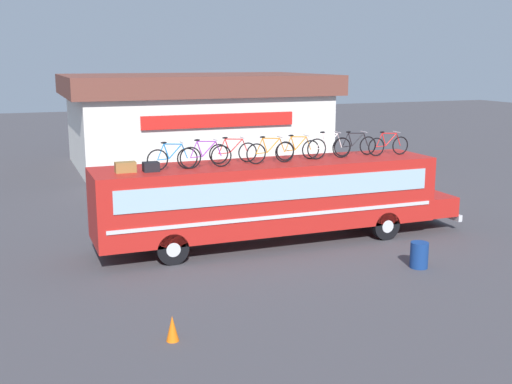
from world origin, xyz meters
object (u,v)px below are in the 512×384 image
traffic_cone (172,328)px  trash_bin (419,255)px  luggage_bag_2 (151,167)px  rooftop_bicycle_4 (270,152)px  rooftop_bicycle_3 (233,152)px  bus (274,196)px  rooftop_bicycle_1 (172,158)px  rooftop_bicycle_7 (355,145)px  luggage_bag_1 (125,167)px  rooftop_bicycle_5 (298,149)px  rooftop_bicycle_6 (329,147)px  rooftop_bicycle_8 (388,145)px  rooftop_bicycle_2 (206,156)px

traffic_cone → trash_bin: bearing=15.7°
luggage_bag_2 → rooftop_bicycle_4: bearing=1.9°
rooftop_bicycle_3 → trash_bin: size_ratio=2.13×
bus → trash_bin: bus is taller
rooftop_bicycle_1 → rooftop_bicycle_7: 6.82m
rooftop_bicycle_3 → traffic_cone: (-3.78, -6.67, -2.88)m
luggage_bag_1 → traffic_cone: 6.73m
rooftop_bicycle_5 → trash_bin: bearing=-63.4°
rooftop_bicycle_6 → trash_bin: size_ratio=2.14×
rooftop_bicycle_3 → rooftop_bicycle_4: bearing=-23.3°
bus → traffic_cone: size_ratio=21.99×
rooftop_bicycle_5 → trash_bin: rooftop_bicycle_5 is taller
luggage_bag_1 → rooftop_bicycle_1: (1.45, -0.07, 0.21)m
rooftop_bicycle_6 → trash_bin: 5.05m
rooftop_bicycle_1 → rooftop_bicycle_8: bearing=1.3°
luggage_bag_1 → rooftop_bicycle_6: rooftop_bicycle_6 is taller
rooftop_bicycle_6 → trash_bin: (0.99, -4.08, -2.81)m
traffic_cone → rooftop_bicycle_6: bearing=41.5°
rooftop_bicycle_7 → rooftop_bicycle_8: rooftop_bicycle_7 is taller
rooftop_bicycle_2 → rooftop_bicycle_3: rooftop_bicycle_2 is taller
rooftop_bicycle_4 → rooftop_bicycle_3: bearing=156.7°
rooftop_bicycle_4 → rooftop_bicycle_6: (2.28, 0.20, 0.02)m
rooftop_bicycle_6 → luggage_bag_2: bearing=-177.0°
rooftop_bicycle_8 → traffic_cone: 11.77m
rooftop_bicycle_3 → rooftop_bicycle_5: size_ratio=1.04×
rooftop_bicycle_7 → trash_bin: (-0.20, -4.36, -2.78)m
rooftop_bicycle_5 → traffic_cone: bearing=-133.0°
rooftop_bicycle_1 → rooftop_bicycle_7: size_ratio=0.95×
rooftop_bicycle_5 → rooftop_bicycle_8: (3.45, -0.23, 0.00)m
luggage_bag_2 → rooftop_bicycle_3: (2.89, 0.62, 0.22)m
rooftop_bicycle_2 → luggage_bag_2: bearing=-178.7°
bus → rooftop_bicycle_1: 3.88m
rooftop_bicycle_5 → rooftop_bicycle_8: bearing=-3.8°
rooftop_bicycle_2 → rooftop_bicycle_4: (2.25, 0.09, -0.00)m
luggage_bag_1 → trash_bin: (8.05, -3.88, -2.57)m
bus → luggage_bag_2: (-4.25, -0.33, 1.32)m
rooftop_bicycle_3 → trash_bin: (4.41, -4.37, -2.78)m
rooftop_bicycle_8 → trash_bin: bearing=-108.6°
luggage_bag_2 → rooftop_bicycle_8: 8.64m
luggage_bag_1 → rooftop_bicycle_5: bearing=3.2°
rooftop_bicycle_2 → traffic_cone: 7.25m
luggage_bag_1 → rooftop_bicycle_7: 8.27m
bus → rooftop_bicycle_8: 4.65m
rooftop_bicycle_3 → rooftop_bicycle_4: rooftop_bicycle_4 is taller
rooftop_bicycle_4 → rooftop_bicycle_1: bearing=-178.7°
rooftop_bicycle_3 → traffic_cone: rooftop_bicycle_3 is taller
rooftop_bicycle_7 → luggage_bag_1: bearing=-176.7°
luggage_bag_2 → traffic_cone: size_ratio=0.82×
luggage_bag_1 → rooftop_bicycle_4: (4.78, 0.00, 0.22)m
rooftop_bicycle_1 → rooftop_bicycle_6: 5.62m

